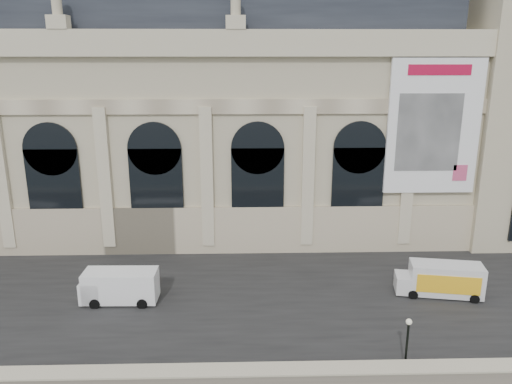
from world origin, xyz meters
TOP-DOWN VIEW (x-y plane):
  - quay at (0.00, 35.00)m, footprint 160.00×70.00m
  - street at (0.00, 14.00)m, footprint 160.00×24.00m
  - parapet at (0.00, 0.60)m, footprint 160.00×1.40m
  - museum at (-5.98, 30.86)m, footprint 69.00×18.70m
  - van_c at (-5.94, 11.70)m, footprint 6.23×2.67m
  - box_truck at (21.23, 12.19)m, footprint 7.34×3.49m
  - lamp_right at (14.91, 1.67)m, footprint 0.39×0.39m

SIDE VIEW (x-z plane):
  - quay at x=0.00m, z-range 0.00..6.00m
  - street at x=0.00m, z-range 6.00..6.06m
  - parapet at x=0.00m, z-range 6.01..7.22m
  - van_c at x=-5.94m, z-range 6.03..8.78m
  - box_truck at x=21.23m, z-range 6.01..8.85m
  - lamp_right at x=14.91m, z-range 5.99..9.85m
  - museum at x=-5.98m, z-range 5.17..34.27m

